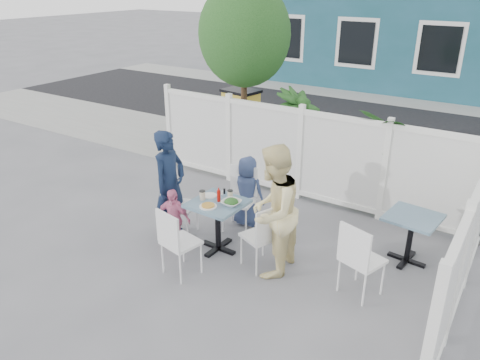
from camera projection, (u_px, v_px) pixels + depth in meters
The scene contains 29 objects.
ground at pixel (214, 259), 6.48m from camera, with size 80.00×80.00×0.00m, color slate.
near_sidewalk at pixel (324, 171), 9.41m from camera, with size 24.00×2.60×0.01m, color gray.
street at pixel (381, 126), 12.26m from camera, with size 24.00×5.00×0.01m, color black.
far_sidewalk at pixel (411, 102), 14.65m from camera, with size 24.00×1.60×0.01m, color gray.
fence_back at pixel (300, 156), 7.97m from camera, with size 5.86×0.08×1.60m.
fence_right at pixel (465, 254), 5.14m from camera, with size 0.08×3.66×1.60m.
tree at pixel (244, 35), 8.79m from camera, with size 1.80×1.62×3.59m.
utility_cabinet at pixel (241, 121), 10.36m from camera, with size 0.70×0.50×1.30m, color gold.
potted_shrub_a at pixel (295, 136), 8.69m from camera, with size 0.97×0.97×1.74m, color #1A4317.
potted_shrub_b at pixel (388, 157), 7.75m from camera, with size 1.53×1.33×1.70m, color #1A4317.
main_table at pixel (218, 213), 6.49m from camera, with size 0.73×0.73×0.75m.
spare_table at pixel (412, 227), 6.21m from camera, with size 0.73×0.73×0.70m.
chair_left at pixel (175, 200), 6.91m from camera, with size 0.53×0.54×0.97m.
chair_right at pixel (264, 233), 6.05m from camera, with size 0.54×0.55×0.94m.
chair_back at pixel (241, 193), 7.11m from camera, with size 0.51×0.50×0.97m.
chair_near at pixel (176, 239), 5.91m from camera, with size 0.50×0.49×0.94m.
chair_spare at pixel (359, 256), 5.51m from camera, with size 0.56×0.55×0.98m.
man at pixel (170, 185), 6.77m from camera, with size 0.60×0.39×1.64m, color #121E39.
woman at pixel (273, 212), 5.88m from camera, with size 0.85×0.66×1.75m, color #EDCD53.
boy at pixel (247, 191), 7.19m from camera, with size 0.55×0.36×1.12m, color navy.
toddler at pixel (173, 219), 6.60m from camera, with size 0.53×0.22×0.91m, color pink.
plate_main at pixel (208, 206), 6.29m from camera, with size 0.24×0.24×0.01m, color white.
plate_side at pixel (210, 196), 6.60m from camera, with size 0.21×0.21×0.01m, color white.
salad_bowl at pixel (231, 203), 6.33m from camera, with size 0.26×0.26×0.06m, color white.
coffee_cup_a at pixel (202, 195), 6.48m from camera, with size 0.08×0.08×0.12m, color beige.
coffee_cup_b at pixel (230, 195), 6.51m from camera, with size 0.07×0.07×0.11m, color beige.
ketchup_bottle at pixel (219, 196), 6.42m from camera, with size 0.05×0.05×0.16m, color #A80E06.
salt_shaker at pixel (222, 193), 6.62m from camera, with size 0.03×0.03×0.06m, color white.
pepper_shaker at pixel (224, 191), 6.66m from camera, with size 0.03×0.03×0.07m, color black.
Camera 1 is at (3.29, -4.43, 3.58)m, focal length 35.00 mm.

